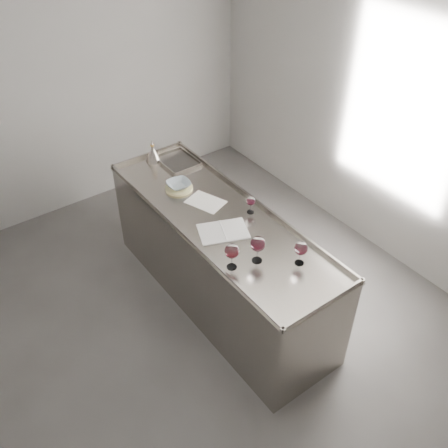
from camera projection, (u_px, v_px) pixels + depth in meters
room_shell at (185, 212)px, 3.35m from camera, size 4.54×5.04×2.84m
counter at (220, 259)px, 4.35m from camera, size 0.77×2.42×0.97m
wine_glass_left at (232, 251)px, 3.50m from camera, size 0.11×0.11×0.21m
wine_glass_middle at (258, 245)px, 3.56m from camera, size 0.11×0.11×0.22m
wine_glass_right at (301, 249)px, 3.55m from camera, size 0.10×0.10×0.19m
wine_glass_small at (251, 201)px, 4.04m from camera, size 0.07×0.07×0.15m
notebook at (223, 231)px, 3.91m from camera, size 0.45×0.39×0.02m
loose_paper_top at (206, 202)px, 4.22m from camera, size 0.31×0.36×0.00m
trivet at (179, 188)px, 4.37m from camera, size 0.26×0.26×0.02m
ceramic_bowl at (179, 185)px, 4.35m from camera, size 0.22×0.22×0.05m
wine_funnel at (153, 155)px, 4.70m from camera, size 0.15×0.15×0.22m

